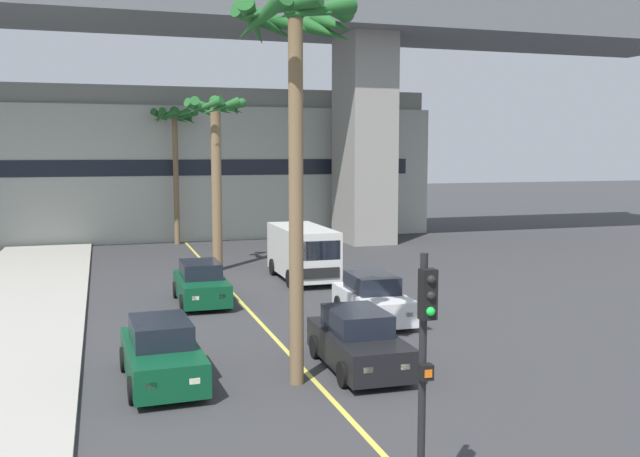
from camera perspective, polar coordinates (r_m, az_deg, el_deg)
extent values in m
cube|color=#DBCC4C|center=(27.00, -6.34, -5.97)|extent=(0.14, 56.00, 0.01)
cube|color=slate|center=(42.65, -10.76, 17.33)|extent=(67.61, 8.00, 2.40)
cube|color=gray|center=(44.45, 3.57, 7.14)|extent=(2.80, 4.40, 12.76)
cube|color=#ADB2A8|center=(48.90, -11.47, 4.45)|extent=(33.44, 8.00, 8.49)
cube|color=gray|center=(49.00, -11.60, 10.12)|extent=(32.77, 7.20, 1.20)
cube|color=black|center=(44.90, -10.96, 4.85)|extent=(30.10, 0.04, 1.00)
cube|color=black|center=(18.84, 3.12, -9.56)|extent=(1.78, 4.13, 0.80)
cube|color=black|center=(18.80, 2.98, -7.44)|extent=(1.44, 2.08, 0.60)
cube|color=#F2EDCC|center=(17.19, 6.87, -10.99)|extent=(0.24, 0.08, 0.14)
cube|color=#F2EDCC|center=(16.86, 3.88, -11.30)|extent=(0.24, 0.08, 0.14)
cylinder|color=black|center=(18.06, 6.94, -11.16)|extent=(0.23, 0.64, 0.64)
cylinder|color=black|center=(17.52, 1.96, -11.68)|extent=(0.23, 0.64, 0.64)
cylinder|color=black|center=(20.33, 4.10, -9.14)|extent=(0.23, 0.64, 0.64)
cylinder|color=black|center=(19.85, -0.34, -9.50)|extent=(0.23, 0.64, 0.64)
cube|color=white|center=(24.08, 4.31, -6.05)|extent=(1.83, 4.15, 0.80)
cube|color=black|center=(24.08, 4.20, -4.40)|extent=(1.46, 2.09, 0.60)
cube|color=#F2EDCC|center=(22.41, 7.20, -6.89)|extent=(0.24, 0.09, 0.14)
cube|color=#F2EDCC|center=(22.07, 4.94, -7.07)|extent=(0.24, 0.09, 0.14)
cylinder|color=black|center=(23.27, 7.26, -7.18)|extent=(0.24, 0.65, 0.64)
cylinder|color=black|center=(22.71, 3.47, -7.48)|extent=(0.24, 0.65, 0.64)
cylinder|color=black|center=(25.57, 5.05, -5.92)|extent=(0.24, 0.65, 0.64)
cylinder|color=black|center=(25.06, 1.57, -6.15)|extent=(0.24, 0.65, 0.64)
cube|color=#0C4728|center=(18.18, -12.63, -10.30)|extent=(1.86, 4.16, 0.80)
cube|color=black|center=(18.14, -12.74, -8.11)|extent=(1.47, 2.10, 0.60)
cube|color=#F2EDCC|center=(16.32, -10.09, -11.99)|extent=(0.24, 0.09, 0.14)
cube|color=#F2EDCC|center=(16.21, -13.43, -12.20)|extent=(0.24, 0.09, 0.14)
cylinder|color=black|center=(17.16, -9.34, -12.14)|extent=(0.25, 0.65, 0.64)
cylinder|color=black|center=(16.98, -14.84, -12.48)|extent=(0.25, 0.65, 0.64)
cylinder|color=black|center=(19.56, -10.69, -9.85)|extent=(0.25, 0.65, 0.64)
cylinder|color=black|center=(19.40, -15.48, -10.11)|extent=(0.25, 0.65, 0.64)
cube|color=#0C4728|center=(27.04, -9.56, -4.75)|extent=(1.71, 4.10, 0.80)
cube|color=black|center=(27.06, -9.63, -3.28)|extent=(1.40, 2.05, 0.60)
cube|color=#F2EDCC|center=(25.14, -7.90, -5.45)|extent=(0.24, 0.08, 0.14)
cube|color=#F2EDCC|center=(25.02, -10.02, -5.55)|extent=(0.24, 0.08, 0.14)
cylinder|color=black|center=(25.97, -7.40, -5.76)|extent=(0.22, 0.64, 0.64)
cylinder|color=black|center=(25.76, -10.97, -5.92)|extent=(0.22, 0.64, 0.64)
cylinder|color=black|center=(28.43, -8.27, -4.72)|extent=(0.22, 0.64, 0.64)
cylinder|color=black|center=(28.24, -11.52, -4.86)|extent=(0.22, 0.64, 0.64)
cube|color=silver|center=(31.32, -1.43, -1.80)|extent=(2.01, 5.20, 2.10)
cube|color=black|center=(28.84, -0.06, -1.80)|extent=(1.80, 0.08, 0.80)
cube|color=black|center=(28.93, -0.02, -3.63)|extent=(1.70, 0.06, 0.44)
cylinder|color=black|center=(30.27, 1.11, -3.87)|extent=(0.26, 0.76, 0.76)
cylinder|color=black|center=(29.74, -2.38, -4.05)|extent=(0.26, 0.76, 0.76)
cylinder|color=black|center=(33.20, -0.58, -2.96)|extent=(0.26, 0.76, 0.76)
cylinder|color=black|center=(32.72, -3.77, -3.11)|extent=(0.26, 0.76, 0.76)
cylinder|color=black|center=(11.19, 8.24, -12.67)|extent=(0.12, 0.12, 4.20)
cube|color=black|center=(10.68, 8.69, -5.26)|extent=(0.24, 0.20, 0.76)
sphere|color=black|center=(10.54, 8.95, -4.09)|extent=(0.14, 0.14, 0.14)
sphere|color=black|center=(10.59, 8.93, -5.36)|extent=(0.14, 0.14, 0.14)
sphere|color=#19D83F|center=(10.64, 8.90, -6.63)|extent=(0.14, 0.14, 0.14)
cube|color=black|center=(11.00, 8.54, -11.38)|extent=(0.20, 0.16, 0.24)
cube|color=orange|center=(10.93, 8.72, -11.50)|extent=(0.12, 0.03, 0.12)
cylinder|color=brown|center=(33.95, -8.35, 3.20)|extent=(0.48, 0.48, 7.85)
sphere|color=#236028|center=(33.98, -8.46, 10.07)|extent=(0.60, 0.60, 0.60)
cone|color=#236028|center=(34.06, -6.84, 9.54)|extent=(0.57, 1.95, 1.03)
cone|color=#236028|center=(34.72, -7.51, 9.59)|extent=(1.67, 1.69, 0.91)
cone|color=#236028|center=(34.90, -8.61, 9.57)|extent=(1.96, 0.54, 0.90)
cone|color=#236028|center=(34.63, -9.57, 9.42)|extent=(1.81, 1.50, 1.05)
cone|color=#236028|center=(33.95, -10.06, 9.56)|extent=(0.68, 1.97, 0.97)
cone|color=#236028|center=(33.15, -9.29, 9.68)|extent=(1.78, 1.57, 0.95)
cone|color=#236028|center=(33.04, -8.10, 9.62)|extent=(1.95, 0.55, 1.04)
cone|color=#236028|center=(33.47, -7.06, 9.70)|extent=(1.60, 1.75, 0.93)
cylinder|color=brown|center=(16.99, -1.94, 1.98)|extent=(0.35, 0.35, 8.89)
sphere|color=#236028|center=(17.26, -2.00, 17.38)|extent=(0.60, 0.60, 0.60)
cone|color=#236028|center=(17.60, 1.09, 16.16)|extent=(0.68, 2.05, 1.00)
cone|color=#236028|center=(17.96, 0.08, 15.75)|extent=(1.51, 1.89, 1.11)
cone|color=#236028|center=(18.18, -2.07, 15.97)|extent=(2.06, 0.92, 0.94)
cone|color=#236028|center=(17.91, -4.32, 16.07)|extent=(1.97, 1.38, 0.95)
cone|color=#236028|center=(17.38, -5.33, 16.10)|extent=(1.24, 2.00, 1.08)
cone|color=#236028|center=(16.63, -4.81, 16.52)|extent=(1.16, 2.02, 1.09)
cone|color=#236028|center=(16.33, -3.32, 17.35)|extent=(1.88, 1.56, 0.80)
cone|color=#236028|center=(16.36, -0.40, 17.16)|extent=(2.06, 0.82, 0.89)
cone|color=#236028|center=(16.97, 1.32, 16.97)|extent=(1.45, 1.94, 0.78)
cylinder|color=brown|center=(43.98, -11.54, 3.88)|extent=(0.33, 0.33, 7.92)
sphere|color=#236028|center=(44.01, -11.66, 9.23)|extent=(0.60, 0.60, 0.60)
cone|color=#236028|center=(44.08, -10.45, 8.78)|extent=(0.46, 1.87, 1.08)
cone|color=#236028|center=(44.67, -10.84, 8.74)|extent=(1.57, 1.69, 1.08)
cone|color=#236028|center=(44.91, -11.75, 8.76)|extent=(1.88, 0.47, 1.02)
cone|color=#236028|center=(44.52, -12.64, 8.78)|extent=(1.55, 1.72, 1.00)
cone|color=#236028|center=(43.78, -12.83, 8.77)|extent=(0.71, 1.92, 1.05)
cone|color=#236028|center=(43.26, -12.38, 8.89)|extent=(1.70, 1.58, 0.97)
cone|color=#236028|center=(43.08, -11.67, 8.91)|extent=(1.92, 0.64, 0.98)
cone|color=#236028|center=(43.33, -10.82, 8.89)|extent=(1.77, 1.48, 1.00)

